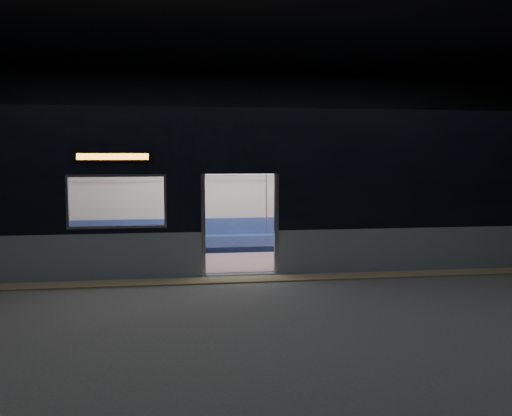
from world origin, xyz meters
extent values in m
cube|color=#47494C|center=(0.00, 0.00, -0.01)|extent=(24.00, 14.00, 0.01)
cube|color=black|center=(0.00, 0.00, 4.98)|extent=(24.00, 14.00, 0.04)
cube|color=black|center=(0.00, 6.98, 2.50)|extent=(24.00, 0.04, 5.00)
cube|color=black|center=(0.00, -6.98, 2.50)|extent=(24.00, 0.04, 5.00)
cube|color=#8C7F59|center=(0.00, 0.55, 0.01)|extent=(22.80, 0.50, 0.03)
cube|color=gray|center=(4.85, 1.06, 0.45)|extent=(8.30, 0.12, 0.90)
cube|color=black|center=(4.85, 1.06, 2.05)|extent=(8.30, 0.12, 2.30)
cube|color=black|center=(0.00, 1.06, 2.62)|extent=(1.40, 0.12, 1.15)
cube|color=#B7BABC|center=(-0.74, 1.06, 1.02)|extent=(0.08, 0.14, 2.05)
cube|color=#B7BABC|center=(0.74, 1.06, 1.02)|extent=(0.08, 0.14, 2.05)
cube|color=black|center=(-2.45, 0.98, 2.39)|extent=(1.50, 0.04, 0.18)
cube|color=orange|center=(-2.45, 0.97, 2.39)|extent=(1.34, 0.03, 0.12)
cube|color=#BCB7AC|center=(0.00, 3.94, 1.60)|extent=(18.00, 0.12, 3.20)
cube|color=black|center=(0.00, 2.50, 3.28)|extent=(18.00, 3.00, 0.15)
cube|color=#856160|center=(0.00, 2.50, 0.02)|extent=(17.76, 2.76, 0.04)
cube|color=#BCB7AC|center=(0.00, 2.50, 2.35)|extent=(17.76, 2.76, 0.10)
cube|color=navy|center=(0.00, 3.62, 0.24)|extent=(11.00, 0.48, 0.41)
cube|color=navy|center=(0.00, 3.81, 0.65)|extent=(11.00, 0.10, 0.40)
cube|color=#755559|center=(-3.30, 1.41, 0.24)|extent=(4.40, 0.48, 0.41)
cube|color=#755559|center=(3.30, 1.41, 0.24)|extent=(4.40, 0.48, 0.41)
cylinder|color=silver|center=(-0.95, 1.37, 1.17)|extent=(0.04, 0.04, 2.26)
cylinder|color=silver|center=(-0.95, 3.63, 1.17)|extent=(0.04, 0.04, 2.26)
cylinder|color=silver|center=(0.95, 1.37, 1.17)|extent=(0.04, 0.04, 2.26)
cylinder|color=silver|center=(0.95, 3.63, 1.17)|extent=(0.04, 0.04, 2.26)
cylinder|color=silver|center=(0.00, 3.58, 1.95)|extent=(11.00, 0.03, 0.03)
cube|color=black|center=(2.06, 3.39, 0.53)|extent=(0.17, 0.47, 0.16)
cube|color=black|center=(2.27, 3.39, 0.53)|extent=(0.17, 0.47, 0.16)
cylinder|color=black|center=(2.06, 3.18, 0.26)|extent=(0.11, 0.11, 0.43)
cylinder|color=black|center=(2.27, 3.18, 0.26)|extent=(0.11, 0.11, 0.43)
cube|color=#C1578B|center=(2.16, 3.59, 0.55)|extent=(0.40, 0.22, 0.20)
cylinder|color=#C1578B|center=(2.16, 3.62, 0.90)|extent=(0.44, 0.44, 0.52)
sphere|color=tan|center=(2.16, 3.60, 1.27)|extent=(0.21, 0.21, 0.21)
sphere|color=black|center=(2.16, 3.64, 1.31)|extent=(0.22, 0.22, 0.22)
cube|color=black|center=(2.13, 3.32, 0.68)|extent=(0.34, 0.31, 0.13)
cube|color=white|center=(2.31, 3.85, 1.51)|extent=(1.09, 0.03, 0.71)
camera|label=1|loc=(-1.20, -9.68, 2.38)|focal=38.00mm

